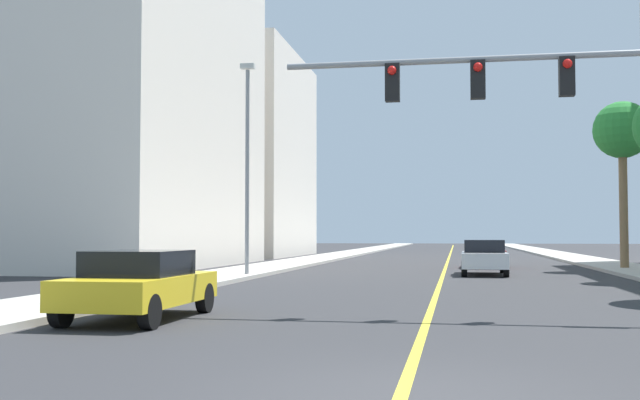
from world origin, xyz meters
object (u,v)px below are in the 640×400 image
at_px(palm_far, 622,133).
at_px(car_red, 486,254).
at_px(street_lamp, 247,157).
at_px(car_yellow, 139,283).
at_px(car_white, 484,257).
at_px(traffic_signal_mast, 603,101).

distance_m(palm_far, car_red, 8.80).
distance_m(street_lamp, car_red, 15.05).
bearing_deg(street_lamp, car_yellow, -82.63).
relative_size(car_white, car_red, 1.03).
bearing_deg(palm_far, car_white, -143.72).
bearing_deg(car_red, street_lamp, -130.49).
bearing_deg(traffic_signal_mast, car_red, 94.05).
height_order(traffic_signal_mast, street_lamp, street_lamp).
relative_size(street_lamp, palm_far, 1.06).
height_order(street_lamp, palm_far, street_lamp).
distance_m(car_yellow, car_white, 19.81).
height_order(palm_far, car_red, palm_far).
height_order(traffic_signal_mast, palm_far, palm_far).
bearing_deg(palm_far, street_lamp, -151.22).
relative_size(street_lamp, car_red, 1.91).
distance_m(street_lamp, car_white, 10.79).
bearing_deg(car_white, car_red, 88.30).
xyz_separation_m(traffic_signal_mast, car_white, (-1.95, 15.98, -3.76)).
distance_m(street_lamp, car_yellow, 15.18).
relative_size(car_yellow, car_white, 0.91).
bearing_deg(street_lamp, car_white, 22.66).
bearing_deg(palm_far, car_yellow, -121.04).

